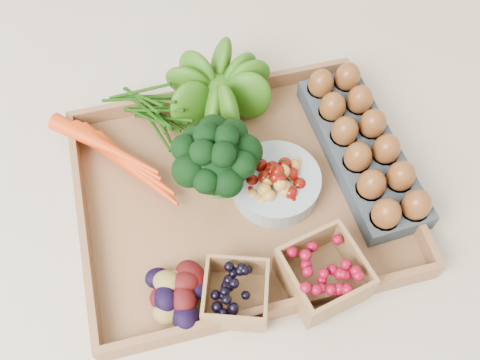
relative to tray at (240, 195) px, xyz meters
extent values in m
plane|color=beige|center=(0.00, 0.00, -0.01)|extent=(4.00, 4.00, 0.00)
cube|color=#90623C|center=(0.00, 0.00, 0.00)|extent=(0.55, 0.45, 0.01)
sphere|color=#20570D|center=(0.01, 0.19, 0.07)|extent=(0.13, 0.13, 0.13)
cylinder|color=#8C9EA5|center=(0.06, -0.01, 0.03)|extent=(0.15, 0.15, 0.04)
cube|color=#353E44|center=(0.23, 0.02, 0.03)|extent=(0.14, 0.34, 0.04)
cube|color=black|center=(-0.05, -0.19, 0.04)|extent=(0.12, 0.12, 0.07)
cube|color=maroon|center=(0.08, -0.19, 0.05)|extent=(0.14, 0.14, 0.08)
camera|label=1|loc=(-0.11, -0.44, 0.83)|focal=40.00mm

